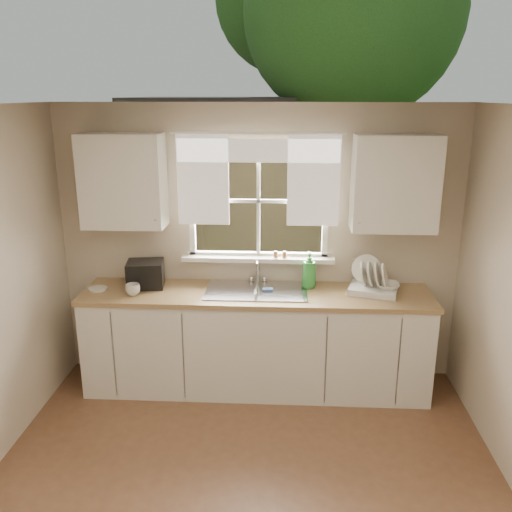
# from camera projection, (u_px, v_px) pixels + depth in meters

# --- Properties ---
(room_walls) EXTENTS (3.62, 4.02, 2.50)m
(room_walls) POSITION_uv_depth(u_px,v_px,m) (238.00, 349.00, 2.94)
(room_walls) COLOR beige
(room_walls) RESTS_ON ground
(ceiling) EXTENTS (3.60, 4.00, 0.02)m
(ceiling) POSITION_uv_depth(u_px,v_px,m) (237.00, 108.00, 2.64)
(ceiling) COLOR silver
(ceiling) RESTS_ON room_walls
(window) EXTENTS (1.38, 0.16, 1.06)m
(window) POSITION_uv_depth(u_px,v_px,m) (258.00, 220.00, 4.84)
(window) COLOR white
(window) RESTS_ON room_walls
(curtains) EXTENTS (1.50, 0.03, 0.81)m
(curtains) POSITION_uv_depth(u_px,v_px,m) (258.00, 170.00, 4.66)
(curtains) COLOR white
(curtains) RESTS_ON room_walls
(base_cabinets) EXTENTS (3.00, 0.62, 0.87)m
(base_cabinets) POSITION_uv_depth(u_px,v_px,m) (256.00, 342.00, 4.84)
(base_cabinets) COLOR white
(base_cabinets) RESTS_ON ground
(countertop) EXTENTS (3.04, 0.65, 0.04)m
(countertop) POSITION_uv_depth(u_px,v_px,m) (256.00, 295.00, 4.71)
(countertop) COLOR #A28051
(countertop) RESTS_ON base_cabinets
(upper_cabinet_left) EXTENTS (0.70, 0.33, 0.80)m
(upper_cabinet_left) POSITION_uv_depth(u_px,v_px,m) (123.00, 181.00, 4.63)
(upper_cabinet_left) COLOR white
(upper_cabinet_left) RESTS_ON room_walls
(upper_cabinet_right) EXTENTS (0.70, 0.33, 0.80)m
(upper_cabinet_right) POSITION_uv_depth(u_px,v_px,m) (395.00, 183.00, 4.51)
(upper_cabinet_right) COLOR white
(upper_cabinet_right) RESTS_ON room_walls
(wall_outlet) EXTENTS (0.08, 0.01, 0.12)m
(wall_outlet) POSITION_uv_depth(u_px,v_px,m) (355.00, 265.00, 4.90)
(wall_outlet) COLOR beige
(wall_outlet) RESTS_ON room_walls
(sill_jars) EXTENTS (0.12, 0.04, 0.06)m
(sill_jars) POSITION_uv_depth(u_px,v_px,m) (280.00, 255.00, 4.86)
(sill_jars) COLOR brown
(sill_jars) RESTS_ON window
(backyard) EXTENTS (20.00, 10.00, 6.13)m
(backyard) POSITION_uv_depth(u_px,v_px,m) (306.00, 45.00, 10.38)
(backyard) COLOR #335421
(backyard) RESTS_ON ground
(sink) EXTENTS (0.88, 0.52, 0.40)m
(sink) POSITION_uv_depth(u_px,v_px,m) (256.00, 299.00, 4.75)
(sink) COLOR #B7B7BC
(sink) RESTS_ON countertop
(dish_rack) EXTENTS (0.47, 0.40, 0.30)m
(dish_rack) POSITION_uv_depth(u_px,v_px,m) (373.00, 284.00, 4.69)
(dish_rack) COLOR white
(dish_rack) RESTS_ON countertop
(bowl) EXTENTS (0.20, 0.20, 0.05)m
(bowl) POSITION_uv_depth(u_px,v_px,m) (387.00, 286.00, 4.63)
(bowl) COLOR white
(bowl) RESTS_ON dish_rack
(soap_bottle_a) EXTENTS (0.16, 0.16, 0.33)m
(soap_bottle_a) POSITION_uv_depth(u_px,v_px,m) (309.00, 270.00, 4.77)
(soap_bottle_a) COLOR green
(soap_bottle_a) RESTS_ON countertop
(soap_bottle_b) EXTENTS (0.10, 0.10, 0.17)m
(soap_bottle_b) POSITION_uv_depth(u_px,v_px,m) (141.00, 275.00, 4.90)
(soap_bottle_b) COLOR blue
(soap_bottle_b) RESTS_ON countertop
(soap_bottle_c) EXTENTS (0.16, 0.16, 0.17)m
(soap_bottle_c) POSITION_uv_depth(u_px,v_px,m) (133.00, 273.00, 4.93)
(soap_bottle_c) COLOR beige
(soap_bottle_c) RESTS_ON countertop
(saucer) EXTENTS (0.17, 0.17, 0.01)m
(saucer) POSITION_uv_depth(u_px,v_px,m) (98.00, 289.00, 4.78)
(saucer) COLOR silver
(saucer) RESTS_ON countertop
(cup) EXTENTS (0.14, 0.14, 0.10)m
(cup) POSITION_uv_depth(u_px,v_px,m) (133.00, 290.00, 4.63)
(cup) COLOR silver
(cup) RESTS_ON countertop
(black_appliance) EXTENTS (0.35, 0.32, 0.23)m
(black_appliance) POSITION_uv_depth(u_px,v_px,m) (145.00, 274.00, 4.82)
(black_appliance) COLOR black
(black_appliance) RESTS_ON countertop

